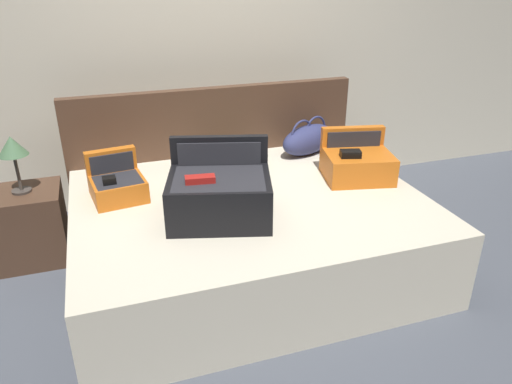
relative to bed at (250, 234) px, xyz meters
The scene contains 11 objects.
ground_plane 0.47m from the bed, 90.00° to the right, with size 12.00×12.00×0.00m, color #4C515B.
back_wall 1.64m from the bed, 90.00° to the left, with size 8.00×0.10×2.60m, color beige.
bed is the anchor object (origin of this frame).
headboard 0.88m from the bed, 90.00° to the left, with size 2.13×0.08×0.99m, color #4C3323.
hard_case_large 0.49m from the bed, 143.39° to the right, with size 0.66×0.59×0.41m.
hard_case_medium 0.85m from the bed, ahead, with size 0.49×0.45×0.31m.
hard_case_small 0.87m from the bed, 159.73° to the left, with size 0.35×0.36×0.27m.
duffel_bag 0.96m from the bed, 42.97° to the left, with size 0.53×0.38×0.28m.
pillow_near_headboard 0.61m from the bed, 79.76° to the left, with size 0.40×0.24×0.15m, color #4C724C.
nightstand 1.44m from the bed, 157.15° to the left, with size 0.44×0.40×0.49m, color #4C3323.
table_lamp 1.53m from the bed, 157.15° to the left, with size 0.18×0.18×0.36m.
Camera 1 is at (-0.81, -2.14, 1.79)m, focal length 34.20 mm.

